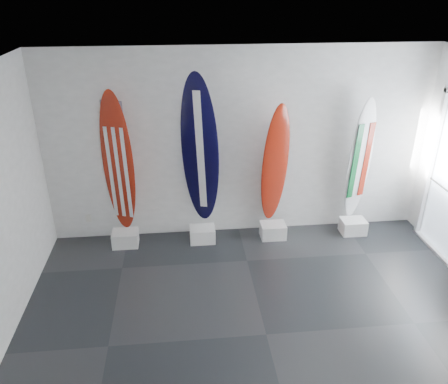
{
  "coord_description": "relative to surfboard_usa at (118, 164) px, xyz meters",
  "views": [
    {
      "loc": [
        -0.91,
        -3.94,
        3.82
      ],
      "look_at": [
        -0.36,
        1.4,
        1.24
      ],
      "focal_mm": 35.47,
      "sensor_mm": 36.0,
      "label": 1
    }
  ],
  "objects": [
    {
      "name": "floor",
      "position": [
        1.85,
        -2.28,
        -1.36
      ],
      "size": [
        6.0,
        6.0,
        0.0
      ],
      "primitive_type": "plane",
      "color": "black",
      "rests_on": "ground"
    },
    {
      "name": "ceiling",
      "position": [
        1.85,
        -2.28,
        1.64
      ],
      "size": [
        6.0,
        6.0,
        0.0
      ],
      "primitive_type": "plane",
      "rotation": [
        3.14,
        0.0,
        0.0
      ],
      "color": "white",
      "rests_on": "wall_back"
    },
    {
      "name": "wall_back",
      "position": [
        1.85,
        0.22,
        0.14
      ],
      "size": [
        6.0,
        0.0,
        6.0
      ],
      "primitive_type": "plane",
      "rotation": [
        1.57,
        0.0,
        0.0
      ],
      "color": "silver",
      "rests_on": "ground"
    },
    {
      "name": "display_block_usa",
      "position": [
        0.0,
        -0.1,
        -1.24
      ],
      "size": [
        0.4,
        0.3,
        0.24
      ],
      "primitive_type": "cube",
      "color": "white",
      "rests_on": "floor"
    },
    {
      "name": "surfboard_usa",
      "position": [
        0.0,
        0.0,
        0.0
      ],
      "size": [
        0.53,
        0.32,
        2.24
      ],
      "primitive_type": "ellipsoid",
      "rotation": [
        0.04,
        0.0,
        -0.35
      ],
      "color": "maroon",
      "rests_on": "display_block_usa"
    },
    {
      "name": "display_block_navy",
      "position": [
        1.22,
        -0.1,
        -1.24
      ],
      "size": [
        0.4,
        0.3,
        0.24
      ],
      "primitive_type": "cube",
      "color": "white",
      "rests_on": "floor"
    },
    {
      "name": "surfboard_navy",
      "position": [
        1.22,
        0.0,
        0.12
      ],
      "size": [
        0.68,
        0.62,
        2.49
      ],
      "primitive_type": "ellipsoid",
      "rotation": [
        0.16,
        0.0,
        -0.27
      ],
      "color": "black",
      "rests_on": "display_block_navy"
    },
    {
      "name": "display_block_swiss",
      "position": [
        2.38,
        -0.1,
        -1.24
      ],
      "size": [
        0.4,
        0.3,
        0.24
      ],
      "primitive_type": "cube",
      "color": "white",
      "rests_on": "floor"
    },
    {
      "name": "surfboard_swiss",
      "position": [
        2.38,
        0.0,
        -0.12
      ],
      "size": [
        0.51,
        0.4,
        2.0
      ],
      "primitive_type": "ellipsoid",
      "rotation": [
        0.1,
        0.0,
        0.3
      ],
      "color": "maroon",
      "rests_on": "display_block_swiss"
    },
    {
      "name": "display_block_italy",
      "position": [
        3.73,
        -0.1,
        -1.24
      ],
      "size": [
        0.4,
        0.3,
        0.24
      ],
      "primitive_type": "cube",
      "color": "white",
      "rests_on": "floor"
    },
    {
      "name": "surfboard_italy",
      "position": [
        3.73,
        0.0,
        -0.1
      ],
      "size": [
        0.5,
        0.33,
        2.04
      ],
      "primitive_type": "ellipsoid",
      "rotation": [
        0.05,
        0.0,
        0.34
      ],
      "color": "white",
      "rests_on": "display_block_italy"
    },
    {
      "name": "wall_outlet",
      "position": [
        -0.6,
        0.2,
        -1.01
      ],
      "size": [
        0.09,
        0.02,
        0.13
      ],
      "primitive_type": "cube",
      "color": "silver",
      "rests_on": "wall_back"
    }
  ]
}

